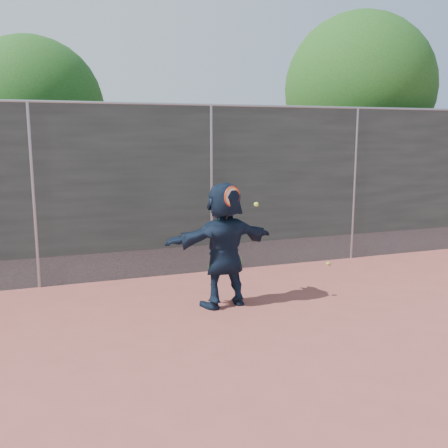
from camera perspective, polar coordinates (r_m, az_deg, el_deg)
name	(u,v)px	position (r m, az deg, el deg)	size (l,w,h in m)	color
ground	(301,345)	(6.24, 8.81, -13.48)	(80.00, 80.00, 0.00)	#9E4C42
player	(224,245)	(7.24, 0.00, -2.38)	(1.70, 0.54, 1.83)	#111E31
ball_ground	(328,263)	(9.88, 11.81, -4.44)	(0.07, 0.07, 0.07)	#B5E332
fence	(211,186)	(9.00, -1.46, 4.38)	(20.00, 0.06, 3.03)	#38423D
swing_action	(234,198)	(6.97, 1.19, 2.93)	(0.54, 0.16, 0.51)	red
tree_right	(364,93)	(13.12, 15.71, 14.19)	(3.78, 3.60, 5.39)	#382314
tree_left	(40,113)	(11.58, -20.27, 11.79)	(3.15, 3.00, 4.53)	#382314
weed_clump	(229,264)	(9.24, 0.54, -4.60)	(0.68, 0.07, 0.30)	#387226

